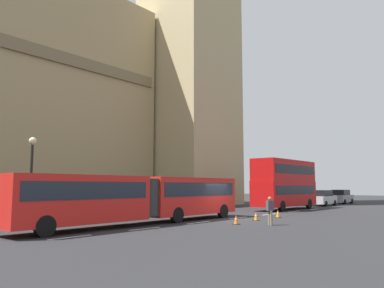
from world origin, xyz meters
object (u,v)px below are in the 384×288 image
articulated_bus (141,196)px  pedestrian_near_cones (270,210)px  traffic_cone_east (278,214)px  traffic_cone_middle (256,216)px  traffic_cone_west (236,220)px  street_lamp (31,174)px  sedan_lead (323,198)px  sedan_trailing (341,197)px  double_decker_bus (285,182)px

articulated_bus → pedestrian_near_cones: size_ratio=9.99×
traffic_cone_east → traffic_cone_middle: bearing=-179.6°
traffic_cone_middle → traffic_cone_west: bearing=-172.2°
street_lamp → articulated_bus: bearing=-43.3°
articulated_bus → sedan_lead: articulated_bus is taller
articulated_bus → pedestrian_near_cones: (4.59, -6.33, -0.83)m
sedan_trailing → street_lamp: street_lamp is taller
double_decker_bus → sedan_lead: size_ratio=2.15×
articulated_bus → sedan_lead: size_ratio=3.84×
sedan_lead → pedestrian_near_cones: size_ratio=2.60×
double_decker_bus → street_lamp: (-24.09, 4.50, 0.35)m
sedan_lead → traffic_cone_west: 25.45m
traffic_cone_west → pedestrian_near_cones: bearing=-65.4°
sedan_trailing → street_lamp: bearing=173.8°
traffic_cone_west → articulated_bus: bearing=129.9°
double_decker_bus → traffic_cone_middle: size_ratio=16.29×
street_lamp → double_decker_bus: bearing=-10.6°
sedan_trailing → street_lamp: 40.88m
pedestrian_near_cones → traffic_cone_middle: bearing=46.0°
traffic_cone_middle → sedan_trailing: bearing=8.2°
traffic_cone_middle → street_lamp: 14.66m
double_decker_bus → sedan_trailing: (16.50, 0.12, -1.79)m
double_decker_bus → traffic_cone_middle: (-12.51, -4.05, -2.43)m
traffic_cone_west → traffic_cone_middle: size_ratio=1.00×
pedestrian_near_cones → double_decker_bus: bearing=23.3°
sedan_trailing → pedestrian_near_cones: size_ratio=2.60×
double_decker_bus → sedan_trailing: bearing=0.4°
pedestrian_near_cones → sedan_trailing: bearing=11.7°
sedan_lead → traffic_cone_east: 19.26m
pedestrian_near_cones → sedan_lead: bearing=14.4°
sedan_lead → traffic_cone_middle: 22.37m
sedan_trailing → articulated_bus: bearing=-179.8°
sedan_trailing → traffic_cone_middle: sedan_trailing is taller
double_decker_bus → pedestrian_near_cones: bearing=-156.7°
sedan_lead → traffic_cone_west: size_ratio=7.59×
traffic_cone_middle → pedestrian_near_cones: (-2.20, -2.28, 0.63)m
traffic_cone_west → traffic_cone_middle: bearing=7.8°
double_decker_bus → traffic_cone_east: size_ratio=16.29×
articulated_bus → traffic_cone_west: 6.00m
traffic_cone_west → street_lamp: (-8.52, 8.97, 2.77)m
articulated_bus → sedan_lead: bearing=-0.2°
double_decker_bus → sedan_lead: 9.67m
traffic_cone_middle → pedestrian_near_cones: size_ratio=0.34×
articulated_bus → street_lamp: 6.70m
double_decker_bus → pedestrian_near_cones: 16.11m
articulated_bus → double_decker_bus: (19.30, 0.00, 0.96)m
traffic_cone_east → articulated_bus: bearing=158.0°
double_decker_bus → traffic_cone_west: double_decker_bus is taller
articulated_bus → traffic_cone_east: 10.84m
traffic_cone_east → traffic_cone_west: bearing=-175.9°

